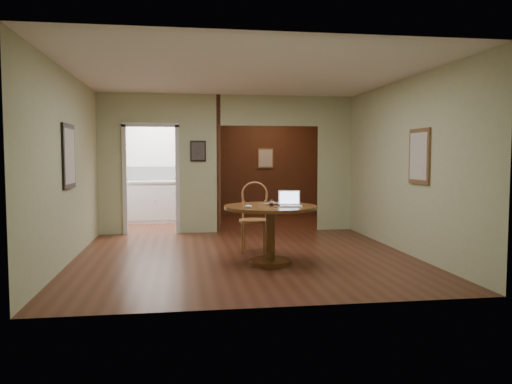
{
  "coord_description": "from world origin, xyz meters",
  "views": [
    {
      "loc": [
        -0.92,
        -7.29,
        1.5
      ],
      "look_at": [
        0.14,
        -0.2,
        0.99
      ],
      "focal_mm": 35.0,
      "sensor_mm": 36.0,
      "label": 1
    }
  ],
  "objects": [
    {
      "name": "chair",
      "position": [
        0.2,
        0.43,
        0.61
      ],
      "size": [
        0.56,
        0.56,
        1.1
      ],
      "rotation": [
        0.0,
        0.0,
        -0.22
      ],
      "color": "#AC6F3D",
      "rests_on": "ground"
    },
    {
      "name": "room_shell",
      "position": [
        -0.47,
        3.1,
        1.29
      ],
      "size": [
        5.2,
        7.5,
        5.0
      ],
      "color": "white",
      "rests_on": "ground"
    },
    {
      "name": "open_laptop",
      "position": [
        0.56,
        -0.58,
        0.87
      ],
      "size": [
        0.34,
        0.32,
        0.21
      ],
      "rotation": [
        0.0,
        0.0,
        -0.2
      ],
      "color": "white",
      "rests_on": "dining_table"
    },
    {
      "name": "closed_laptop",
      "position": [
        0.41,
        -0.38,
        0.83
      ],
      "size": [
        0.35,
        0.26,
        0.02
      ],
      "primitive_type": "imported",
      "rotation": [
        0.0,
        0.0,
        0.21
      ],
      "color": "#B0B0B5",
      "rests_on": "dining_table"
    },
    {
      "name": "grocery_bag",
      "position": [
        -0.58,
        4.2,
        1.09
      ],
      "size": [
        0.36,
        0.34,
        0.29
      ],
      "primitive_type": "ellipsoid",
      "rotation": [
        0.0,
        0.0,
        0.37
      ],
      "color": "beige",
      "rests_on": "kitchen_cabinet"
    },
    {
      "name": "kitchen_cabinet",
      "position": [
        -1.35,
        4.2,
        0.47
      ],
      "size": [
        2.06,
        0.6,
        0.94
      ],
      "color": "white",
      "rests_on": "ground"
    },
    {
      "name": "pen",
      "position": [
        0.36,
        -0.69,
        0.82
      ],
      "size": [
        0.1,
        0.08,
        0.01
      ],
      "primitive_type": "cylinder",
      "rotation": [
        0.0,
        1.57,
        0.67
      ],
      "color": "#0D115C",
      "rests_on": "dining_table"
    },
    {
      "name": "wine_glass",
      "position": [
        0.31,
        -0.51,
        0.86
      ],
      "size": [
        0.08,
        0.08,
        0.09
      ],
      "primitive_type": null,
      "color": "white",
      "rests_on": "dining_table"
    },
    {
      "name": "floor",
      "position": [
        0.0,
        0.0,
        0.0
      ],
      "size": [
        5.0,
        5.0,
        0.0
      ],
      "primitive_type": "plane",
      "color": "#472114",
      "rests_on": "ground"
    },
    {
      "name": "mouse",
      "position": [
        -0.04,
        -0.75,
        0.83
      ],
      "size": [
        0.12,
        0.09,
        0.04
      ],
      "primitive_type": "ellipsoid",
      "rotation": [
        0.0,
        0.0,
        -0.36
      ],
      "color": "white",
      "rests_on": "dining_table"
    },
    {
      "name": "dining_table",
      "position": [
        0.3,
        -0.48,
        0.6
      ],
      "size": [
        1.3,
        1.3,
        0.81
      ],
      "rotation": [
        0.0,
        0.0,
        0.03
      ],
      "color": "#5A3816",
      "rests_on": "ground"
    }
  ]
}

